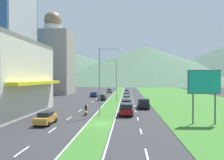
{
  "coord_description": "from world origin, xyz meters",
  "views": [
    {
      "loc": [
        3.57,
        -31.09,
        6.08
      ],
      "look_at": [
        -1.44,
        47.25,
        5.28
      ],
      "focal_mm": 38.57,
      "sensor_mm": 36.0,
      "label": 1
    }
  ],
  "objects_px": {
    "car_1": "(110,91)",
    "car_4": "(102,97)",
    "motorcycle_rider": "(86,111)",
    "pickup_truck_1": "(144,103)",
    "street_lamp_near": "(102,77)",
    "billboard_roadside": "(204,85)",
    "pickup_truck_0": "(126,109)",
    "car_0": "(94,94)",
    "street_lamp_mid": "(116,78)",
    "car_5": "(46,118)",
    "car_2": "(127,92)",
    "car_3": "(127,98)"
  },
  "relations": [
    {
      "from": "car_1",
      "to": "pickup_truck_1",
      "type": "distance_m",
      "value": 49.4
    },
    {
      "from": "car_0",
      "to": "car_1",
      "type": "bearing_deg",
      "value": -9.13
    },
    {
      "from": "car_3",
      "to": "car_2",
      "type": "bearing_deg",
      "value": -179.83
    },
    {
      "from": "street_lamp_near",
      "to": "car_2",
      "type": "distance_m",
      "value": 55.24
    },
    {
      "from": "car_4",
      "to": "pickup_truck_1",
      "type": "distance_m",
      "value": 19.5
    },
    {
      "from": "billboard_roadside",
      "to": "street_lamp_near",
      "type": "bearing_deg",
      "value": 158.49
    },
    {
      "from": "motorcycle_rider",
      "to": "pickup_truck_1",
      "type": "bearing_deg",
      "value": -46.97
    },
    {
      "from": "street_lamp_near",
      "to": "street_lamp_mid",
      "type": "height_order",
      "value": "street_lamp_near"
    },
    {
      "from": "car_1",
      "to": "car_4",
      "type": "xyz_separation_m",
      "value": [
        0.32,
        -31.56,
        -0.03
      ]
    },
    {
      "from": "car_4",
      "to": "car_2",
      "type": "bearing_deg",
      "value": -13.23
    },
    {
      "from": "car_2",
      "to": "car_5",
      "type": "distance_m",
      "value": 62.51
    },
    {
      "from": "car_3",
      "to": "car_5",
      "type": "relative_size",
      "value": 0.95
    },
    {
      "from": "pickup_truck_0",
      "to": "motorcycle_rider",
      "type": "height_order",
      "value": "pickup_truck_0"
    },
    {
      "from": "street_lamp_near",
      "to": "billboard_roadside",
      "type": "xyz_separation_m",
      "value": [
        13.93,
        -5.49,
        -0.94
      ]
    },
    {
      "from": "car_5",
      "to": "car_1",
      "type": "bearing_deg",
      "value": -3.03
    },
    {
      "from": "billboard_roadside",
      "to": "street_lamp_mid",
      "type": "bearing_deg",
      "value": 114.66
    },
    {
      "from": "street_lamp_mid",
      "to": "pickup_truck_1",
      "type": "relative_size",
      "value": 1.96
    },
    {
      "from": "car_1",
      "to": "car_4",
      "type": "height_order",
      "value": "car_1"
    },
    {
      "from": "street_lamp_near",
      "to": "car_3",
      "type": "bearing_deg",
      "value": 81.11
    },
    {
      "from": "car_0",
      "to": "car_4",
      "type": "distance_m",
      "value": 11.19
    },
    {
      "from": "billboard_roadside",
      "to": "car_4",
      "type": "relative_size",
      "value": 1.58
    },
    {
      "from": "pickup_truck_0",
      "to": "street_lamp_near",
      "type": "bearing_deg",
      "value": -71.41
    },
    {
      "from": "car_3",
      "to": "pickup_truck_0",
      "type": "xyz_separation_m",
      "value": [
        -0.07,
        -23.46,
        0.27
      ]
    },
    {
      "from": "car_4",
      "to": "car_5",
      "type": "bearing_deg",
      "value": 173.61
    },
    {
      "from": "street_lamp_mid",
      "to": "car_0",
      "type": "height_order",
      "value": "street_lamp_mid"
    },
    {
      "from": "car_1",
      "to": "pickup_truck_0",
      "type": "bearing_deg",
      "value": -173.11
    },
    {
      "from": "car_5",
      "to": "motorcycle_rider",
      "type": "relative_size",
      "value": 2.33
    },
    {
      "from": "street_lamp_near",
      "to": "car_5",
      "type": "bearing_deg",
      "value": -133.99
    },
    {
      "from": "car_4",
      "to": "pickup_truck_0",
      "type": "xyz_separation_m",
      "value": [
        6.59,
        -25.62,
        0.21
      ]
    },
    {
      "from": "car_2",
      "to": "pickup_truck_0",
      "type": "height_order",
      "value": "pickup_truck_0"
    },
    {
      "from": "car_0",
      "to": "pickup_truck_0",
      "type": "height_order",
      "value": "pickup_truck_0"
    },
    {
      "from": "billboard_roadside",
      "to": "pickup_truck_0",
      "type": "height_order",
      "value": "billboard_roadside"
    },
    {
      "from": "street_lamp_mid",
      "to": "car_0",
      "type": "relative_size",
      "value": 2.21
    },
    {
      "from": "car_0",
      "to": "car_3",
      "type": "distance_m",
      "value": 16.4
    },
    {
      "from": "car_0",
      "to": "motorcycle_rider",
      "type": "xyz_separation_m",
      "value": [
        3.82,
        -36.5,
        -0.04
      ]
    },
    {
      "from": "pickup_truck_1",
      "to": "car_4",
      "type": "bearing_deg",
      "value": -149.28
    },
    {
      "from": "car_1",
      "to": "car_4",
      "type": "bearing_deg",
      "value": -179.42
    },
    {
      "from": "car_0",
      "to": "car_2",
      "type": "relative_size",
      "value": 1.19
    },
    {
      "from": "street_lamp_mid",
      "to": "car_2",
      "type": "distance_m",
      "value": 32.81
    },
    {
      "from": "car_1",
      "to": "motorcycle_rider",
      "type": "relative_size",
      "value": 2.06
    },
    {
      "from": "street_lamp_near",
      "to": "car_0",
      "type": "height_order",
      "value": "street_lamp_near"
    },
    {
      "from": "street_lamp_near",
      "to": "car_4",
      "type": "xyz_separation_m",
      "value": [
        -2.79,
        26.9,
        -5.33
      ]
    },
    {
      "from": "car_2",
      "to": "pickup_truck_0",
      "type": "xyz_separation_m",
      "value": [
        0.02,
        -53.57,
        0.25
      ]
    },
    {
      "from": "billboard_roadside",
      "to": "car_1",
      "type": "bearing_deg",
      "value": 104.92
    },
    {
      "from": "car_3",
      "to": "car_0",
      "type": "bearing_deg",
      "value": -140.87
    },
    {
      "from": "pickup_truck_0",
      "to": "pickup_truck_1",
      "type": "height_order",
      "value": "same"
    },
    {
      "from": "car_1",
      "to": "car_5",
      "type": "bearing_deg",
      "value": 176.97
    },
    {
      "from": "billboard_roadside",
      "to": "motorcycle_rider",
      "type": "relative_size",
      "value": 3.54
    },
    {
      "from": "billboard_roadside",
      "to": "car_4",
      "type": "distance_m",
      "value": 36.72
    },
    {
      "from": "car_3",
      "to": "car_5",
      "type": "bearing_deg",
      "value": -18.3
    }
  ]
}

